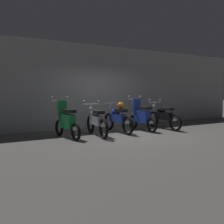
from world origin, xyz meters
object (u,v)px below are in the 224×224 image
Objects in this scene: motorbike_slot_2 at (118,118)px; motorbike_slot_3 at (141,116)px; motorbike_slot_1 at (96,121)px; motorbike_slot_4 at (163,116)px; motorbike_slot_0 at (66,121)px.

motorbike_slot_3 is (0.98, -0.08, 0.00)m from motorbike_slot_2.
motorbike_slot_4 is at bearing 1.49° from motorbike_slot_1.
motorbike_slot_3 is 0.86× the size of motorbike_slot_4.
motorbike_slot_1 is 1.01m from motorbike_slot_2.
motorbike_slot_1 reaches higher than motorbike_slot_2.
motorbike_slot_2 is at bearing 174.88° from motorbike_slot_4.
motorbike_slot_0 is 0.86× the size of motorbike_slot_2.
motorbike_slot_0 is 1.00× the size of motorbike_slot_3.
motorbike_slot_0 is at bearing -178.64° from motorbike_slot_3.
motorbike_slot_3 reaches higher than motorbike_slot_2.
motorbike_slot_1 and motorbike_slot_4 have the same top height.
motorbike_slot_2 is (0.98, 0.25, 0.03)m from motorbike_slot_1.
motorbike_slot_3 is 0.99m from motorbike_slot_4.
motorbike_slot_1 is at bearing -165.52° from motorbike_slot_2.
motorbike_slot_0 reaches higher than motorbike_slot_1.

